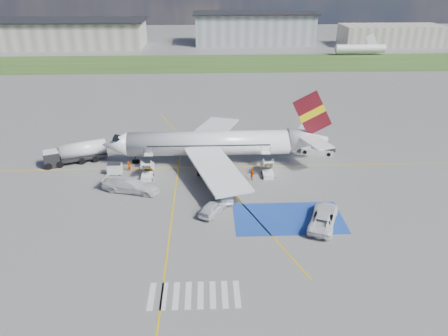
{
  "coord_description": "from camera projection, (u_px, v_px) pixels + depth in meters",
  "views": [
    {
      "loc": [
        -0.3,
        -51.77,
        29.43
      ],
      "look_at": [
        2.05,
        4.13,
        3.5
      ],
      "focal_mm": 35.0,
      "sensor_mm": 36.0,
      "label": 1
    }
  ],
  "objects": [
    {
      "name": "taxiway_line_main",
      "position": [
        209.0,
        167.0,
        70.19
      ],
      "size": [
        120.0,
        0.2,
        0.01
      ],
      "primitive_type": "cube",
      "color": "gold",
      "rests_on": "ground"
    },
    {
      "name": "belt_loader",
      "position": [
        318.0,
        151.0,
        75.33
      ],
      "size": [
        5.97,
        3.49,
        1.73
      ],
      "rotation": [
        0.0,
        0.0,
        -0.31
      ],
      "color": "silver",
      "rests_on": "ground"
    },
    {
      "name": "grass_strip",
      "position": [
        206.0,
        63.0,
        145.44
      ],
      "size": [
        400.0,
        30.0,
        0.01
      ],
      "primitive_type": "cube",
      "color": "#2D4C1E",
      "rests_on": "ground"
    },
    {
      "name": "airliner",
      "position": [
        218.0,
        143.0,
        70.64
      ],
      "size": [
        36.81,
        32.95,
        11.92
      ],
      "color": "silver",
      "rests_on": "ground"
    },
    {
      "name": "crew_nose",
      "position": [
        129.0,
        166.0,
        68.68
      ],
      "size": [
        1.02,
        0.98,
        1.65
      ],
      "primitive_type": "imported",
      "rotation": [
        0.0,
        0.0,
        -0.65
      ],
      "color": "#FF5E0D",
      "rests_on": "ground"
    },
    {
      "name": "crew_fwd",
      "position": [
        150.0,
        168.0,
        67.97
      ],
      "size": [
        0.69,
        0.68,
        1.6
      ],
      "primitive_type": "imported",
      "rotation": [
        0.0,
        0.0,
        0.75
      ],
      "color": "orange",
      "rests_on": "ground"
    },
    {
      "name": "terminal_centre",
      "position": [
        254.0,
        29.0,
        179.94
      ],
      "size": [
        48.0,
        18.0,
        12.0
      ],
      "primitive_type": "cube",
      "color": "gray",
      "rests_on": "ground"
    },
    {
      "name": "airstairs_aft",
      "position": [
        268.0,
        172.0,
        67.29
      ],
      "size": [
        1.9,
        5.2,
        3.6
      ],
      "color": "silver",
      "rests_on": "ground"
    },
    {
      "name": "terminal_west",
      "position": [
        67.0,
        34.0,
        172.97
      ],
      "size": [
        60.0,
        22.0,
        10.0
      ],
      "primitive_type": "cube",
      "color": "gray",
      "rests_on": "ground"
    },
    {
      "name": "staging_box",
      "position": [
        288.0,
        218.0,
        56.07
      ],
      "size": [
        14.0,
        8.0,
        0.01
      ],
      "primitive_type": "cube",
      "color": "#193A96",
      "rests_on": "ground"
    },
    {
      "name": "ground",
      "position": [
        210.0,
        204.0,
        59.32
      ],
      "size": [
        400.0,
        400.0,
        0.0
      ],
      "primitive_type": "plane",
      "color": "#60605E",
      "rests_on": "ground"
    },
    {
      "name": "gpu_cart",
      "position": [
        115.0,
        169.0,
        67.6
      ],
      "size": [
        2.22,
        1.47,
        1.83
      ],
      "rotation": [
        0.0,
        0.0,
        0.02
      ],
      "color": "silver",
      "rests_on": "ground"
    },
    {
      "name": "van_white_b",
      "position": [
        131.0,
        184.0,
        62.18
      ],
      "size": [
        6.85,
        4.28,
        2.5
      ],
      "primitive_type": "imported",
      "rotation": [
        0.0,
        0.0,
        1.29
      ],
      "color": "silver",
      "rests_on": "ground"
    },
    {
      "name": "crew_aft",
      "position": [
        252.0,
        175.0,
        65.83
      ],
      "size": [
        0.91,
        1.07,
        1.71
      ],
      "primitive_type": "imported",
      "rotation": [
        0.0,
        0.0,
        2.17
      ],
      "color": "orange",
      "rests_on": "ground"
    },
    {
      "name": "terminal_east",
      "position": [
        391.0,
        35.0,
        176.52
      ],
      "size": [
        40.0,
        16.0,
        8.0
      ],
      "primitive_type": "cube",
      "color": "gray",
      "rests_on": "ground"
    },
    {
      "name": "fuel_tanker",
      "position": [
        76.0,
        154.0,
        71.47
      ],
      "size": [
        10.14,
        5.99,
        3.38
      ],
      "rotation": [
        0.0,
        0.0,
        0.37
      ],
      "color": "black",
      "rests_on": "ground"
    },
    {
      "name": "crosswalk",
      "position": [
        194.0,
        295.0,
        42.93
      ],
      "size": [
        9.0,
        4.0,
        0.01
      ],
      "color": "silver",
      "rests_on": "ground"
    },
    {
      "name": "taxiway_line_diag",
      "position": [
        209.0,
        167.0,
        70.19
      ],
      "size": [
        20.71,
        56.45,
        0.01
      ],
      "primitive_type": "cube",
      "rotation": [
        0.0,
        0.0,
        0.35
      ],
      "color": "gold",
      "rests_on": "ground"
    },
    {
      "name": "car_silver_a",
      "position": [
        213.0,
        208.0,
        56.8
      ],
      "size": [
        4.32,
        5.37,
        1.72
      ],
      "primitive_type": "imported",
      "rotation": [
        0.0,
        0.0,
        2.61
      ],
      "color": "silver",
      "rests_on": "ground"
    },
    {
      "name": "car_silver_b",
      "position": [
        224.0,
        195.0,
        60.13
      ],
      "size": [
        2.47,
        5.0,
        1.58
      ],
      "primitive_type": "imported",
      "rotation": [
        0.0,
        0.0,
        3.32
      ],
      "color": "#B6B8BE",
      "rests_on": "ground"
    },
    {
      "name": "taxiway_line_cross",
      "position": [
        168.0,
        248.0,
        50.06
      ],
      "size": [
        0.2,
        60.0,
        0.01
      ],
      "primitive_type": "cube",
      "color": "gold",
      "rests_on": "ground"
    },
    {
      "name": "airstairs_fwd",
      "position": [
        147.0,
        174.0,
        66.59
      ],
      "size": [
        1.9,
        5.2,
        3.6
      ],
      "color": "silver",
      "rests_on": "ground"
    },
    {
      "name": "van_white_a",
      "position": [
        324.0,
        215.0,
        54.39
      ],
      "size": [
        5.15,
        7.08,
        2.41
      ],
      "primitive_type": "imported",
      "rotation": [
        0.0,
        0.0,
        2.76
      ],
      "color": "white",
      "rests_on": "ground"
    }
  ]
}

